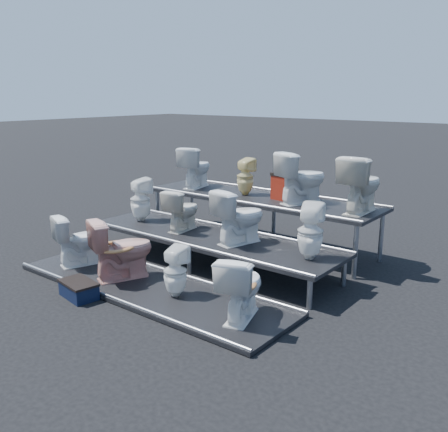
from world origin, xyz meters
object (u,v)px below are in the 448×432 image
Objects in this scene: toilet_1 at (122,249)px; step_stool at (79,290)px; toilet_9 at (245,177)px; toilet_0 at (81,240)px; toilet_7 at (310,231)px; toilet_10 at (302,178)px; toilet_2 at (175,271)px; toilet_5 at (182,210)px; red_crate at (292,188)px; toilet_11 at (361,184)px; toilet_8 at (196,167)px; toilet_4 at (140,200)px; toilet_6 at (240,216)px; toilet_3 at (241,286)px.

step_stool is (-0.03, -0.72, -0.39)m from toilet_1.
toilet_1 is 2.70m from toilet_9.
toilet_7 reaches higher than toilet_0.
toilet_2 is at bearing 106.29° from toilet_10.
toilet_1 reaches higher than step_stool.
toilet_10 is at bearing -142.65° from toilet_5.
toilet_9 is at bearing -49.41° from toilet_7.
toilet_5 is 1.85m from red_crate.
toilet_7 is at bearing -139.08° from toilet_0.
step_stool is at bearing 54.33° from toilet_11.
toilet_7 is 1.17× the size of toilet_9.
toilet_5 reaches higher than step_stool.
toilet_8 reaches higher than red_crate.
toilet_11 is 1.27m from red_crate.
step_stool is (-2.33, -3.32, -1.19)m from toilet_11.
toilet_11 is at bearing -121.69° from toilet_2.
toilet_2 is at bearing 109.19° from toilet_9.
step_stool is (0.04, -2.02, -0.69)m from toilet_5.
toilet_0 is 1.36m from toilet_4.
step_stool is at bearing 159.91° from toilet_0.
toilet_6 is at bearing 133.82° from toilet_8.
toilet_7 is 1.63m from toilet_10.
toilet_5 is at bearing -55.63° from toilet_2.
toilet_9 reaches higher than toilet_1.
red_crate is (2.09, 1.45, 0.23)m from toilet_4.
toilet_9 is at bearing -71.81° from toilet_1.
toilet_8 is (-0.92, 2.60, 0.75)m from toilet_1.
toilet_6 is at bearing -70.78° from toilet_3.
toilet_5 is at bearing 100.85° from step_stool.
toilet_1 is 2.05m from toilet_3.
step_stool is (-1.34, -3.32, -1.18)m from toilet_10.
toilet_6 is 1.44× the size of red_crate.
step_stool is at bearing -99.77° from red_crate.
toilet_8 is at bearing -81.06° from toilet_4.
toilet_5 reaches higher than toilet_0.
toilet_11 is (3.23, 2.60, 0.84)m from toilet_0.
toilet_9 is at bearing 95.63° from step_stool.
toilet_7 is 2.40m from toilet_9.
toilet_6 is 1.05× the size of toilet_8.
toilet_8 is 1.37× the size of red_crate.
toilet_6 is at bearing 101.66° from toilet_10.
toilet_9 reaches higher than toilet_6.
toilet_6 is (2.09, 0.00, 0.03)m from toilet_4.
toilet_0 is 0.97× the size of toilet_6.
red_crate is (-1.15, 1.45, 0.23)m from toilet_7.
toilet_6 is 2.42m from step_stool.
toilet_9 reaches higher than red_crate.
toilet_10 is 1.50× the size of red_crate.
toilet_9 is (-0.80, 2.60, 0.79)m from toilet_2.
toilet_0 is 3.42m from toilet_7.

